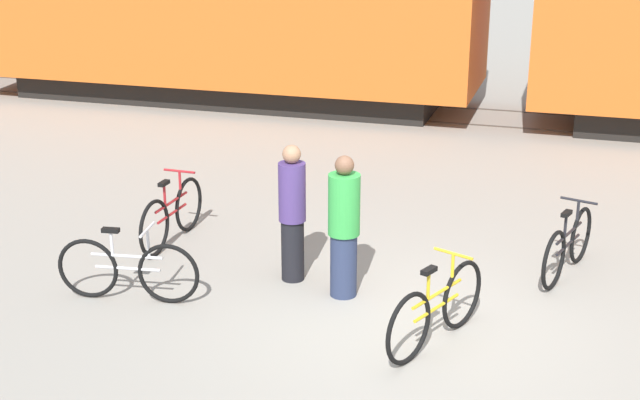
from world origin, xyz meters
The scene contains 9 objects.
ground_plane centered at (0.00, 0.00, 0.00)m, with size 80.00×80.00×0.00m, color gray.
rail_near centered at (0.00, 9.05, 0.01)m, with size 60.28×0.07×0.01m, color #4C4238.
rail_far centered at (0.00, 10.48, 0.01)m, with size 60.28×0.07×0.01m, color #4C4238.
bicycle_maroon centered at (-3.53, 1.44, 0.40)m, with size 0.46×1.74×0.94m.
bicycle_silver centered at (-3.23, -0.35, 0.39)m, with size 1.69×0.46×0.91m.
bicycle_black centered at (1.57, 1.87, 0.38)m, with size 0.57×1.65×0.90m.
bicycle_yellow centered at (0.34, -0.37, 0.40)m, with size 0.73×1.66×0.95m.
person_in_green centered at (-0.90, 0.51, 0.85)m, with size 0.37×0.37×1.70m.
person_in_purple centered at (-1.61, 0.77, 0.86)m, with size 0.33×0.33×1.70m.
Camera 1 is at (1.59, -8.68, 4.47)m, focal length 50.00 mm.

